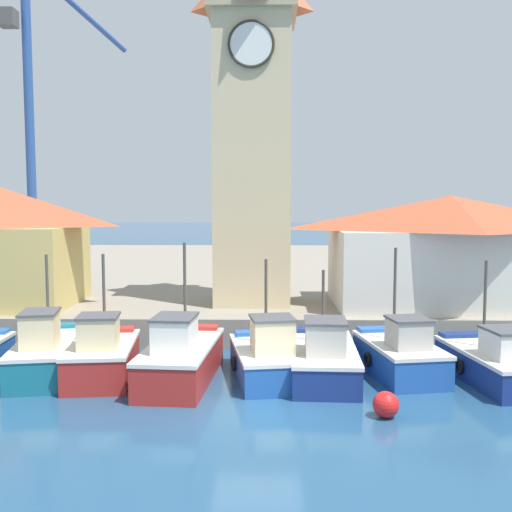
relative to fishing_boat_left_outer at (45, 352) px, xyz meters
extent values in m
plane|color=navy|center=(7.15, -3.26, -0.77)|extent=(300.00, 300.00, 0.00)
cube|color=gray|center=(7.15, 23.56, -0.18)|extent=(120.00, 40.00, 1.18)
cube|color=#196B7F|center=(-0.01, 0.08, -0.25)|extent=(2.55, 5.04, 1.03)
cube|color=#196B7F|center=(-0.39, 2.21, 0.39)|extent=(1.56, 0.85, 0.24)
cube|color=silver|center=(-0.01, 0.08, 0.32)|extent=(2.62, 5.11, 0.12)
cube|color=beige|center=(0.13, -0.74, 0.92)|extent=(1.28, 1.60, 1.08)
cube|color=#4C4C51|center=(0.13, -0.74, 1.50)|extent=(1.37, 1.69, 0.08)
cylinder|color=#4C4742|center=(-0.12, 0.68, 1.80)|extent=(0.10, 0.10, 2.84)
torus|color=black|center=(-0.99, 0.16, -0.25)|extent=(0.21, 0.53, 0.52)
cube|color=#AD2823|center=(2.02, -0.33, -0.23)|extent=(2.37, 4.19, 1.07)
cube|color=#AD2823|center=(1.83, 1.41, 0.42)|extent=(1.72, 0.77, 0.24)
cube|color=silver|center=(2.02, -0.33, 0.35)|extent=(2.44, 4.26, 0.12)
cube|color=beige|center=(2.09, -1.02, 0.90)|extent=(1.29, 1.32, 0.98)
cube|color=#4C4C51|center=(2.09, -1.02, 1.43)|extent=(1.38, 1.41, 0.08)
cylinder|color=#4C4742|center=(1.97, 0.17, 1.85)|extent=(0.10, 0.10, 2.88)
torus|color=black|center=(0.95, -0.24, -0.23)|extent=(0.17, 0.53, 0.52)
cube|color=#AD2823|center=(4.64, -0.58, -0.21)|extent=(2.33, 5.20, 1.10)
cube|color=#AD2823|center=(4.82, 1.70, 0.46)|extent=(1.70, 0.73, 0.24)
cube|color=silver|center=(4.64, -0.58, 0.39)|extent=(2.40, 5.26, 0.12)
cube|color=silver|center=(4.58, -1.46, 0.95)|extent=(1.28, 1.60, 1.01)
cube|color=#4C4C51|center=(4.58, -1.46, 1.49)|extent=(1.37, 1.69, 0.08)
cylinder|color=#4C4742|center=(4.69, 0.05, 2.06)|extent=(0.10, 0.10, 3.23)
torus|color=black|center=(3.61, -0.24, -0.21)|extent=(0.16, 0.53, 0.52)
cube|color=#2356A8|center=(7.46, -0.23, -0.30)|extent=(2.75, 4.52, 0.92)
cube|color=#2356A8|center=(7.16, 1.61, 0.28)|extent=(1.85, 0.88, 0.24)
cube|color=silver|center=(7.46, -0.23, 0.21)|extent=(2.81, 4.58, 0.12)
cube|color=beige|center=(7.58, -0.96, 0.80)|extent=(1.44, 1.46, 1.07)
cube|color=#4C4C51|center=(7.58, -0.96, 1.38)|extent=(1.54, 1.55, 0.08)
cylinder|color=#4C4742|center=(7.38, 0.29, 1.69)|extent=(0.10, 0.10, 2.84)
torus|color=black|center=(6.31, -0.20, -0.30)|extent=(0.20, 0.53, 0.52)
cube|color=navy|center=(9.27, -0.15, -0.30)|extent=(2.26, 5.06, 0.93)
cube|color=navy|center=(9.38, 2.09, 0.28)|extent=(1.76, 0.68, 0.24)
cube|color=silver|center=(9.27, -0.15, 0.21)|extent=(2.32, 5.12, 0.12)
cube|color=#B2ADA3|center=(9.23, -1.01, 0.77)|extent=(1.29, 1.55, 1.00)
cube|color=#4C4C51|center=(9.23, -1.01, 1.31)|extent=(1.37, 1.63, 0.08)
cylinder|color=#4C4742|center=(9.30, 0.48, 1.50)|extent=(0.10, 0.10, 2.47)
torus|color=black|center=(8.19, 0.15, -0.30)|extent=(0.14, 0.52, 0.52)
cube|color=#2356A8|center=(11.84, 0.24, -0.27)|extent=(2.56, 4.36, 0.99)
cube|color=#2356A8|center=(11.55, 2.01, 0.34)|extent=(1.71, 0.86, 0.24)
cube|color=silver|center=(11.84, 0.24, 0.27)|extent=(2.63, 4.43, 0.12)
cube|color=#B2ADA3|center=(11.96, -0.47, 0.78)|extent=(1.34, 1.40, 0.90)
cube|color=#4C4C51|center=(11.96, -0.47, 1.27)|extent=(1.43, 1.49, 0.08)
cylinder|color=#4C4742|center=(11.76, 0.74, 1.90)|extent=(0.10, 0.10, 3.13)
torus|color=black|center=(10.79, 0.27, -0.27)|extent=(0.20, 0.53, 0.52)
cube|color=navy|center=(14.65, -0.50, -0.31)|extent=(2.46, 4.81, 0.90)
cube|color=navy|center=(14.37, 1.53, 0.26)|extent=(1.63, 0.81, 0.24)
cube|color=silver|center=(14.65, -0.50, 0.19)|extent=(2.53, 4.88, 0.12)
cube|color=silver|center=(14.76, -1.29, 0.65)|extent=(1.29, 1.52, 0.80)
cube|color=#4C4C51|center=(14.76, -1.29, 1.09)|extent=(1.38, 1.61, 0.08)
cylinder|color=#4C4742|center=(14.57, 0.07, 1.67)|extent=(0.10, 0.10, 2.85)
torus|color=black|center=(13.63, -0.41, -0.31)|extent=(0.19, 0.53, 0.52)
cube|color=beige|center=(6.75, 7.57, 6.71)|extent=(3.34, 3.34, 12.60)
cube|color=tan|center=(6.75, 7.57, 13.16)|extent=(3.84, 3.84, 0.30)
cylinder|color=white|center=(6.75, 5.84, 11.49)|extent=(1.84, 0.12, 1.84)
torus|color=#332D23|center=(6.75, 5.80, 11.49)|extent=(1.96, 0.12, 1.96)
cube|color=silver|center=(15.51, 7.04, 2.10)|extent=(10.14, 5.93, 3.38)
pyramid|color=#B25133|center=(15.51, 7.04, 4.53)|extent=(10.54, 6.33, 1.49)
cube|color=navy|center=(-7.12, 17.43, 1.01)|extent=(2.00, 2.00, 1.20)
cylinder|color=#284C93|center=(-7.12, 17.43, 10.00)|extent=(0.56, 0.56, 16.77)
cylinder|color=#284C93|center=(-4.99, 21.02, 17.62)|extent=(4.65, 7.49, 3.84)
cube|color=#4C4C4C|center=(-7.78, 16.32, 15.71)|extent=(1.00, 1.00, 1.00)
sphere|color=red|center=(10.60, -3.81, -0.41)|extent=(0.71, 0.71, 0.71)
cylinder|color=#33333D|center=(12.16, 4.42, 0.84)|extent=(0.22, 0.22, 0.85)
cube|color=red|center=(12.16, 4.42, 1.54)|extent=(0.34, 0.22, 0.56)
sphere|color=beige|center=(12.16, 4.42, 1.93)|extent=(0.20, 0.20, 0.20)
camera|label=1|loc=(7.39, -19.48, 5.02)|focal=42.00mm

